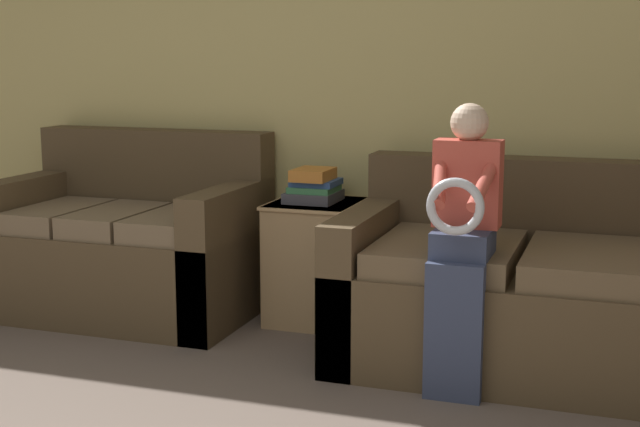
% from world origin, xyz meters
% --- Properties ---
extents(wall_back, '(7.87, 0.06, 2.55)m').
position_xyz_m(wall_back, '(0.00, 3.12, 1.27)').
color(wall_back, '#DBCC7F').
rests_on(wall_back, ground_plane).
extents(couch_main, '(2.26, 1.00, 0.89)m').
position_xyz_m(couch_main, '(1.53, 2.52, 0.32)').
color(couch_main, brown).
rests_on(couch_main, ground_plane).
extents(couch_side, '(1.36, 0.87, 0.96)m').
position_xyz_m(couch_side, '(-0.89, 2.66, 0.35)').
color(couch_side, brown).
rests_on(couch_side, ground_plane).
extents(child_left_seated, '(0.28, 0.37, 1.18)m').
position_xyz_m(child_left_seated, '(1.00, 2.10, 0.65)').
color(child_left_seated, '#384260').
rests_on(child_left_seated, ground_plane).
extents(side_shelf, '(0.44, 0.50, 0.63)m').
position_xyz_m(side_shelf, '(0.11, 2.82, 0.32)').
color(side_shelf, tan).
rests_on(side_shelf, ground_plane).
extents(book_stack, '(0.25, 0.28, 0.17)m').
position_xyz_m(book_stack, '(0.10, 2.82, 0.71)').
color(book_stack, '#4C4C56').
rests_on(book_stack, side_shelf).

